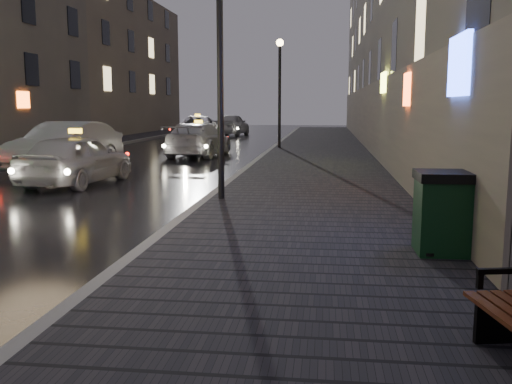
# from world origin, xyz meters

# --- Properties ---
(sidewalk) EXTENTS (4.60, 58.00, 0.15)m
(sidewalk) POSITION_xyz_m (3.90, 21.00, 0.07)
(sidewalk) COLOR black
(sidewalk) RESTS_ON ground
(curb) EXTENTS (0.20, 58.00, 0.15)m
(curb) POSITION_xyz_m (1.50, 21.00, 0.07)
(curb) COLOR slate
(curb) RESTS_ON ground
(sidewalk_far) EXTENTS (2.40, 58.00, 0.15)m
(sidewalk_far) POSITION_xyz_m (-8.70, 21.00, 0.07)
(sidewalk_far) COLOR black
(sidewalk_far) RESTS_ON ground
(curb_far) EXTENTS (0.20, 58.00, 0.15)m
(curb_far) POSITION_xyz_m (-7.40, 21.00, 0.07)
(curb_far) COLOR slate
(curb_far) RESTS_ON ground
(building_near) EXTENTS (1.80, 50.00, 13.00)m
(building_near) POSITION_xyz_m (7.10, 25.00, 6.50)
(building_near) COLOR #605B54
(building_near) RESTS_ON ground
(building_far_c) EXTENTS (6.00, 22.00, 11.00)m
(building_far_c) POSITION_xyz_m (-13.50, 39.00, 5.50)
(building_far_c) COLOR #6B6051
(building_far_c) RESTS_ON ground
(lamp_near) EXTENTS (0.36, 0.36, 5.28)m
(lamp_near) POSITION_xyz_m (1.85, 6.00, 3.49)
(lamp_near) COLOR black
(lamp_near) RESTS_ON sidewalk
(lamp_far) EXTENTS (0.36, 0.36, 5.28)m
(lamp_far) POSITION_xyz_m (1.85, 22.00, 3.49)
(lamp_far) COLOR black
(lamp_far) RESTS_ON sidewalk
(trash_bin) EXTENTS (0.77, 0.77, 1.16)m
(trash_bin) POSITION_xyz_m (5.80, 1.68, 0.74)
(trash_bin) COLOR black
(trash_bin) RESTS_ON sidewalk
(taxi_near) EXTENTS (2.10, 4.38, 1.44)m
(taxi_near) POSITION_xyz_m (-2.81, 8.83, 0.72)
(taxi_near) COLOR #BABAC1
(taxi_near) RESTS_ON ground
(car_left_mid) EXTENTS (2.41, 5.23, 1.66)m
(car_left_mid) POSITION_xyz_m (-4.80, 12.39, 0.83)
(car_left_mid) COLOR #A09FA7
(car_left_mid) RESTS_ON ground
(taxi_mid) EXTENTS (2.34, 5.12, 1.45)m
(taxi_mid) POSITION_xyz_m (-1.42, 18.29, 0.73)
(taxi_mid) COLOR silver
(taxi_mid) RESTS_ON ground
(taxi_far) EXTENTS (3.06, 5.70, 1.52)m
(taxi_far) POSITION_xyz_m (-4.66, 32.40, 0.76)
(taxi_far) COLOR silver
(taxi_far) RESTS_ON ground
(car_far) EXTENTS (2.39, 4.96, 1.64)m
(car_far) POSITION_xyz_m (-2.93, 36.09, 0.82)
(car_far) COLOR #96979D
(car_far) RESTS_ON ground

